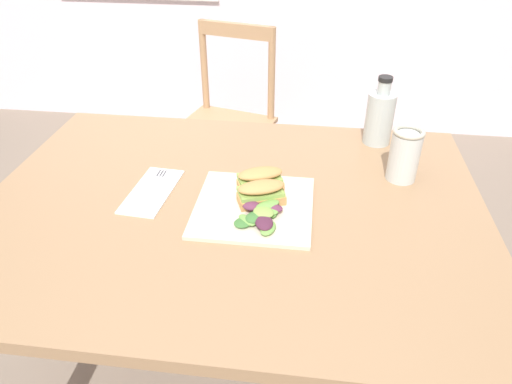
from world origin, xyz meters
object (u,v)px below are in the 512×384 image
at_px(bottle_cold_brew, 379,120).
at_px(sandwich_half_back, 260,179).
at_px(plate_lunch, 254,207).
at_px(mason_jar_iced_tea, 404,157).
at_px(chair_wooden_far, 226,124).
at_px(sandwich_half_front, 261,192).
at_px(fork_on_napkin, 154,186).
at_px(dining_table, 233,243).

bearing_deg(bottle_cold_brew, sandwich_half_back, -134.81).
xyz_separation_m(plate_lunch, mason_jar_iced_tea, (0.36, 0.18, 0.06)).
height_order(chair_wooden_far, sandwich_half_front, chair_wooden_far).
bearing_deg(sandwich_half_back, fork_on_napkin, -176.54).
bearing_deg(sandwich_half_front, chair_wooden_far, 105.41).
bearing_deg(bottle_cold_brew, fork_on_napkin, -150.43).
relative_size(dining_table, chair_wooden_far, 1.39).
height_order(fork_on_napkin, bottle_cold_brew, bottle_cold_brew).
relative_size(chair_wooden_far, fork_on_napkin, 4.69).
relative_size(chair_wooden_far, plate_lunch, 3.17).
distance_m(chair_wooden_far, bottle_cold_brew, 0.96).
distance_m(bottle_cold_brew, mason_jar_iced_tea, 0.20).
bearing_deg(dining_table, mason_jar_iced_tea, 21.81).
bearing_deg(plate_lunch, mason_jar_iced_tea, 26.90).
distance_m(dining_table, chair_wooden_far, 1.07).
bearing_deg(sandwich_half_back, sandwich_half_front, -80.93).
relative_size(plate_lunch, sandwich_half_back, 2.24).
distance_m(dining_table, sandwich_half_front, 0.18).
bearing_deg(sandwich_half_back, mason_jar_iced_tea, 17.40).
bearing_deg(mason_jar_iced_tea, dining_table, -158.19).
distance_m(dining_table, sandwich_half_back, 0.18).
relative_size(sandwich_half_back, fork_on_napkin, 0.66).
bearing_deg(sandwich_half_back, plate_lunch, -94.99).
bearing_deg(sandwich_half_front, mason_jar_iced_tea, 26.28).
distance_m(plate_lunch, bottle_cold_brew, 0.50).
xyz_separation_m(dining_table, sandwich_half_back, (0.06, 0.06, 0.16)).
xyz_separation_m(dining_table, sandwich_half_front, (0.07, -0.00, 0.16)).
relative_size(chair_wooden_far, bottle_cold_brew, 4.36).
distance_m(dining_table, plate_lunch, 0.14).
height_order(chair_wooden_far, plate_lunch, chair_wooden_far).
xyz_separation_m(plate_lunch, sandwich_half_front, (0.02, 0.01, 0.03)).
bearing_deg(plate_lunch, chair_wooden_far, 104.43).
bearing_deg(sandwich_half_front, sandwich_half_back, 99.07).
relative_size(dining_table, mason_jar_iced_tea, 8.65).
height_order(sandwich_half_front, fork_on_napkin, sandwich_half_front).
xyz_separation_m(sandwich_half_back, bottle_cold_brew, (0.31, 0.31, 0.03)).
bearing_deg(plate_lunch, bottle_cold_brew, 50.54).
relative_size(sandwich_half_front, fork_on_napkin, 0.66).
bearing_deg(mason_jar_iced_tea, chair_wooden_far, 125.95).
relative_size(sandwich_half_front, bottle_cold_brew, 0.61).
xyz_separation_m(dining_table, plate_lunch, (0.06, -0.02, 0.13)).
bearing_deg(chair_wooden_far, bottle_cold_brew, -48.88).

